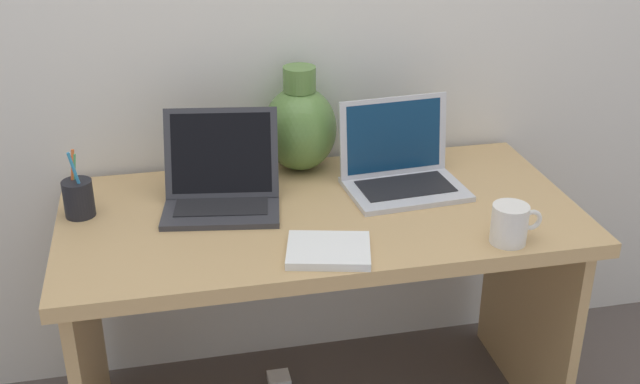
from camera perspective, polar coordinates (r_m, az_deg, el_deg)
desk at (r=2.17m, az=0.00°, el=-4.90°), size 1.36×0.68×0.70m
laptop_left at (r=2.11m, az=-7.10°, el=0.80°), size 0.34×0.29×0.24m
laptop_right at (r=2.22m, az=5.77°, el=2.02°), size 0.33×0.26×0.24m
green_vase at (r=2.29m, az=-1.46°, el=4.78°), size 0.21×0.21×0.31m
notebook_stack at (r=1.88m, az=0.62°, el=-4.23°), size 0.23×0.20×0.02m
coffee_mug at (r=1.97m, az=13.57°, el=-2.25°), size 0.13×0.09×0.10m
pen_cup at (r=2.13m, az=-17.03°, el=-0.38°), size 0.08×0.08×0.19m
power_brick at (r=2.60m, az=-2.98°, el=-13.36°), size 0.07×0.07×0.03m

